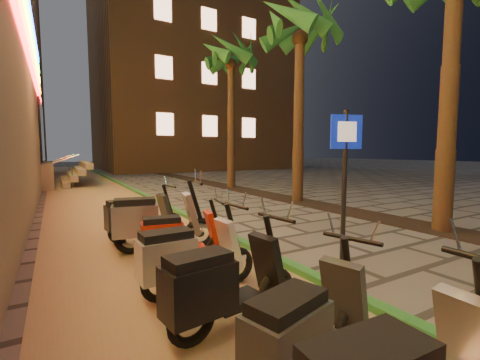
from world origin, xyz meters
TOP-DOWN VIEW (x-y plane):
  - ground at (0.00, 0.00)m, footprint 120.00×120.00m
  - parking_strip at (-2.60, 10.00)m, footprint 3.40×60.00m
  - green_curb at (-0.90, 10.00)m, footprint 0.18×60.00m
  - planting_strip at (3.60, 5.00)m, footprint 1.20×40.00m
  - apartment_block at (9.00, 32.00)m, footprint 18.00×16.06m
  - palm_c at (3.60, 7.00)m, footprint 2.97×3.02m
  - palm_d at (3.60, 12.00)m, footprint 2.97×3.02m
  - pedestrian_sign at (0.06, 1.70)m, footprint 0.52×0.20m
  - scooter_5 at (-2.42, -0.19)m, footprint 1.52×0.77m
  - scooter_6 at (-2.62, 0.80)m, footprint 1.60×0.63m
  - scooter_7 at (-2.61, 1.77)m, footprint 1.58×0.55m
  - scooter_8 at (-2.36, 2.84)m, footprint 1.47×0.66m
  - scooter_9 at (-2.51, 3.73)m, footprint 1.82×0.81m
  - scooter_10 at (-2.59, 4.60)m, footprint 1.58×0.61m

SIDE VIEW (x-z plane):
  - ground at x=0.00m, z-range 0.00..0.00m
  - parking_strip at x=-2.60m, z-range 0.00..0.01m
  - planting_strip at x=3.60m, z-range 0.00..0.02m
  - green_curb at x=-0.90m, z-range 0.00..0.10m
  - scooter_8 at x=-2.36m, z-range -0.07..0.97m
  - scooter_5 at x=-2.42m, z-range -0.07..1.01m
  - scooter_10 at x=-2.59m, z-range -0.07..1.04m
  - scooter_7 at x=-2.61m, z-range -0.07..1.04m
  - scooter_6 at x=-2.62m, z-range -0.07..1.05m
  - scooter_9 at x=-2.51m, z-range -0.08..1.19m
  - pedestrian_sign at x=0.06m, z-range 0.36..2.81m
  - palm_c at x=3.60m, z-range 2.27..9.18m
  - palm_d at x=3.60m, z-range 2.36..9.53m
  - apartment_block at x=9.00m, z-range 0.00..25.00m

